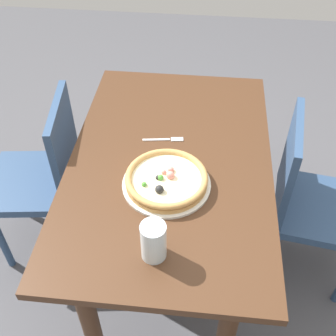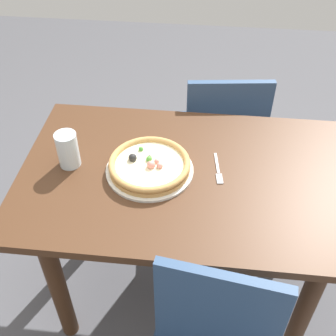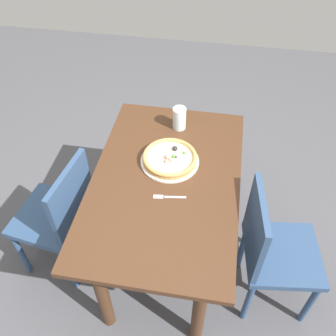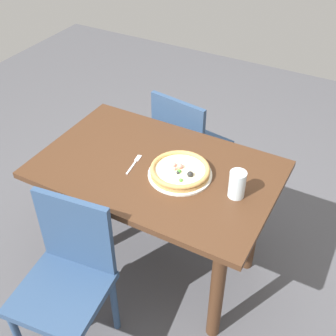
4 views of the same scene
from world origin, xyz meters
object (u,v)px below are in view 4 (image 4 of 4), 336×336
(plate, at_px, (180,175))
(chair_near, at_px, (67,276))
(dining_table, at_px, (157,187))
(drinking_glass, at_px, (237,184))
(chair_far, at_px, (188,146))
(fork, at_px, (135,163))
(pizza, at_px, (180,171))

(plate, bearing_deg, chair_near, -114.73)
(dining_table, distance_m, chair_near, 0.64)
(drinking_glass, bearing_deg, chair_near, -134.02)
(chair_far, distance_m, fork, 0.69)
(dining_table, bearing_deg, fork, -167.10)
(chair_far, xyz_separation_m, fork, (0.00, -0.63, 0.29))
(dining_table, xyz_separation_m, fork, (-0.11, -0.03, 0.14))
(chair_near, relative_size, fork, 5.26)
(chair_near, height_order, pizza, chair_near)
(chair_near, distance_m, pizza, 0.73)
(chair_far, bearing_deg, fork, -81.47)
(plate, relative_size, drinking_glass, 2.32)
(dining_table, height_order, plate, plate)
(chair_near, distance_m, fork, 0.65)
(dining_table, xyz_separation_m, chair_near, (-0.14, -0.60, -0.15))
(dining_table, xyz_separation_m, pizza, (0.13, -0.00, 0.17))
(pizza, bearing_deg, chair_far, 112.49)
(chair_far, xyz_separation_m, plate, (0.25, -0.61, 0.29))
(chair_near, xyz_separation_m, plate, (0.28, 0.60, 0.29))
(pizza, xyz_separation_m, fork, (-0.25, -0.02, -0.03))
(chair_near, relative_size, chair_far, 1.00)
(chair_far, height_order, fork, chair_far)
(dining_table, distance_m, plate, 0.20)
(fork, bearing_deg, chair_far, -7.71)
(chair_near, xyz_separation_m, drinking_glass, (0.57, 0.59, 0.36))
(chair_near, relative_size, drinking_glass, 6.32)
(plate, bearing_deg, drinking_glass, -0.74)
(dining_table, xyz_separation_m, plate, (0.13, -0.00, 0.14))
(chair_far, distance_m, pizza, 0.73)
(chair_far, xyz_separation_m, pizza, (0.25, -0.61, 0.32))
(plate, height_order, pizza, pizza)
(dining_table, height_order, fork, fork)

